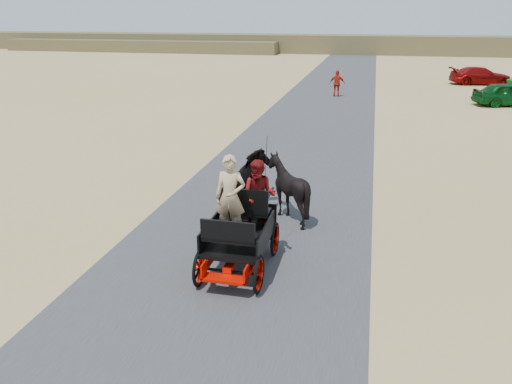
% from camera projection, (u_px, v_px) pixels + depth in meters
% --- Properties ---
extents(ground, '(140.00, 140.00, 0.00)m').
position_uv_depth(ground, '(239.00, 254.00, 11.55)').
color(ground, tan).
extents(road, '(6.00, 140.00, 0.01)m').
position_uv_depth(road, '(239.00, 254.00, 11.54)').
color(road, '#38383A').
rests_on(road, ground).
extents(ridge_far, '(140.00, 6.00, 2.40)m').
position_uv_depth(ridge_far, '(355.00, 44.00, 67.99)').
color(ridge_far, brown).
rests_on(ridge_far, ground).
extents(ridge_near, '(40.00, 4.00, 1.60)m').
position_uv_depth(ridge_near, '(139.00, 46.00, 70.77)').
color(ridge_near, brown).
rests_on(ridge_near, ground).
extents(carriage, '(1.30, 2.40, 0.72)m').
position_uv_depth(carriage, '(240.00, 253.00, 10.83)').
color(carriage, black).
rests_on(carriage, ground).
extents(horse_left, '(0.91, 2.01, 1.70)m').
position_uv_depth(horse_left, '(248.00, 186.00, 13.53)').
color(horse_left, black).
rests_on(horse_left, ground).
extents(horse_right, '(1.37, 1.54, 1.70)m').
position_uv_depth(horse_right, '(288.00, 189.00, 13.30)').
color(horse_right, black).
rests_on(horse_right, ground).
extents(driver_man, '(0.66, 0.43, 1.80)m').
position_uv_depth(driver_man, '(230.00, 197.00, 10.49)').
color(driver_man, tan).
rests_on(driver_man, carriage).
extents(passenger_woman, '(0.77, 0.60, 1.58)m').
position_uv_depth(passenger_woman, '(259.00, 195.00, 10.93)').
color(passenger_woman, '#660C0F').
rests_on(passenger_woman, carriage).
extents(pedestrian, '(1.04, 0.50, 1.73)m').
position_uv_depth(pedestrian, '(337.00, 84.00, 32.91)').
color(pedestrian, '#B12014').
rests_on(pedestrian, ground).
extents(car_a, '(4.33, 2.60, 1.38)m').
position_uv_depth(car_a, '(509.00, 94.00, 29.72)').
color(car_a, '#0C4C19').
rests_on(car_a, ground).
extents(car_c, '(4.81, 2.55, 1.33)m').
position_uv_depth(car_c, '(481.00, 76.00, 38.59)').
color(car_c, maroon).
rests_on(car_c, ground).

